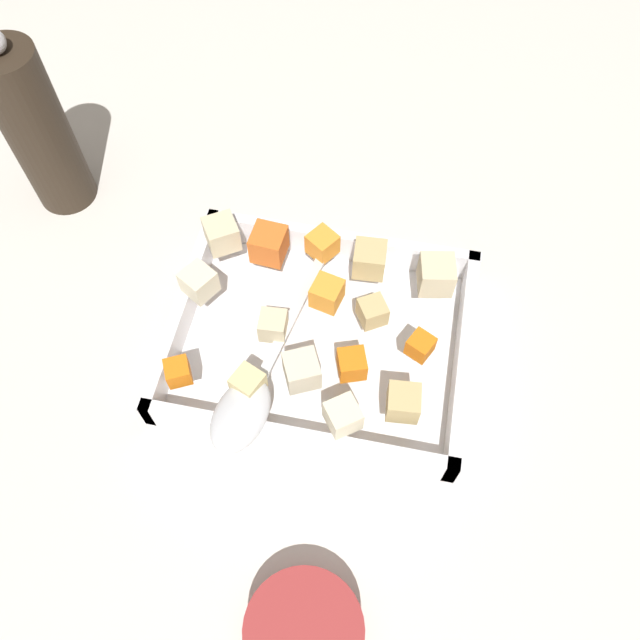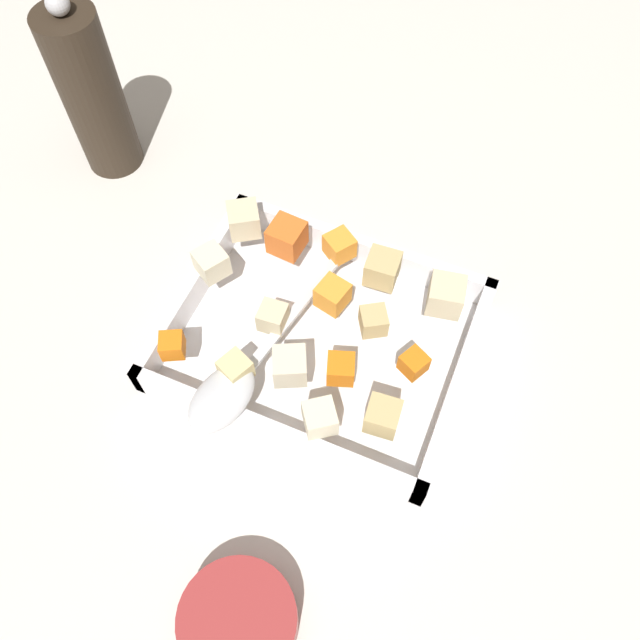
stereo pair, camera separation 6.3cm
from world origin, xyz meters
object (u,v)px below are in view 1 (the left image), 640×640
Objects in this scene: small_prep_bowl at (304,632)px; pepper_mill at (38,131)px; baking_dish at (320,342)px; serving_spoon at (247,402)px.

pepper_mill is at bearing -47.63° from small_prep_bowl.
small_prep_bowl is (-0.38, 0.42, -0.08)m from pepper_mill.
small_prep_bowl is at bearing 98.49° from baking_dish.
serving_spoon is 2.63× the size of small_prep_bowl.
serving_spoon is at bearing -62.90° from small_prep_bowl.
small_prep_bowl is (-0.04, 0.27, 0.00)m from baking_dish.
baking_dish is 1.33× the size of pepper_mill.
baking_dish is at bearing -15.38° from serving_spoon.
serving_spoon is 0.38m from pepper_mill.
pepper_mill is at bearing -23.67° from baking_dish.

